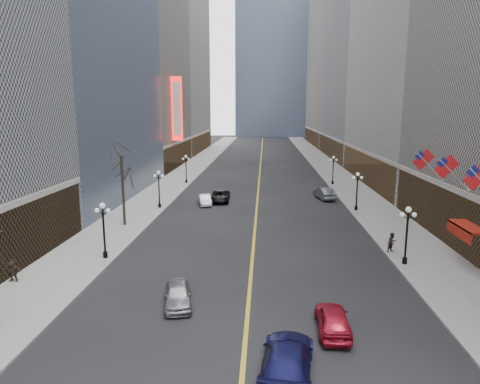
# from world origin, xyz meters

# --- Properties ---
(sidewalk_east) EXTENTS (6.00, 230.00, 0.15)m
(sidewalk_east) POSITION_xyz_m (14.00, 70.00, 0.07)
(sidewalk_east) COLOR gray
(sidewalk_east) RESTS_ON ground
(sidewalk_west) EXTENTS (6.00, 230.00, 0.15)m
(sidewalk_west) POSITION_xyz_m (-14.00, 70.00, 0.07)
(sidewalk_west) COLOR gray
(sidewalk_west) RESTS_ON ground
(lane_line) EXTENTS (0.25, 200.00, 0.02)m
(lane_line) POSITION_xyz_m (0.00, 80.00, 0.01)
(lane_line) COLOR gold
(lane_line) RESTS_ON ground
(bldg_east_c) EXTENTS (26.60, 40.60, 48.80)m
(bldg_east_c) POSITION_xyz_m (29.88, 106.00, 24.18)
(bldg_east_c) COLOR #959598
(bldg_east_c) RESTS_ON ground
(bldg_east_d) EXTENTS (26.60, 46.60, 62.80)m
(bldg_east_d) POSITION_xyz_m (29.90, 149.00, 31.17)
(bldg_east_d) COLOR gray
(bldg_east_d) RESTS_ON ground
(bldg_west_c) EXTENTS (26.60, 30.60, 50.80)m
(bldg_west_c) POSITION_xyz_m (-29.88, 87.00, 25.19)
(bldg_west_c) COLOR gray
(bldg_west_c) RESTS_ON ground
(bldg_west_d) EXTENTS (26.60, 38.60, 72.80)m
(bldg_west_d) POSITION_xyz_m (-29.92, 121.00, 36.17)
(bldg_west_d) COLOR silver
(bldg_west_d) RESTS_ON ground
(streetlamp_east_1) EXTENTS (1.26, 0.44, 4.52)m
(streetlamp_east_1) POSITION_xyz_m (11.80, 30.00, 2.90)
(streetlamp_east_1) COLOR black
(streetlamp_east_1) RESTS_ON sidewalk_east
(streetlamp_east_2) EXTENTS (1.26, 0.44, 4.52)m
(streetlamp_east_2) POSITION_xyz_m (11.80, 48.00, 2.90)
(streetlamp_east_2) COLOR black
(streetlamp_east_2) RESTS_ON sidewalk_east
(streetlamp_east_3) EXTENTS (1.26, 0.44, 4.52)m
(streetlamp_east_3) POSITION_xyz_m (11.80, 66.00, 2.90)
(streetlamp_east_3) COLOR black
(streetlamp_east_3) RESTS_ON sidewalk_east
(streetlamp_west_1) EXTENTS (1.26, 0.44, 4.52)m
(streetlamp_west_1) POSITION_xyz_m (-11.80, 30.00, 2.90)
(streetlamp_west_1) COLOR black
(streetlamp_west_1) RESTS_ON sidewalk_west
(streetlamp_west_2) EXTENTS (1.26, 0.44, 4.52)m
(streetlamp_west_2) POSITION_xyz_m (-11.80, 48.00, 2.90)
(streetlamp_west_2) COLOR black
(streetlamp_west_2) RESTS_ON sidewalk_west
(streetlamp_west_3) EXTENTS (1.26, 0.44, 4.52)m
(streetlamp_west_3) POSITION_xyz_m (-11.80, 66.00, 2.90)
(streetlamp_west_3) COLOR black
(streetlamp_west_3) RESTS_ON sidewalk_west
(flag_3) EXTENTS (2.87, 0.12, 2.87)m
(flag_3) POSITION_xyz_m (15.31, 27.00, 7.29)
(flag_3) COLOR #B2B2B7
(flag_3) RESTS_ON ground
(flag_4) EXTENTS (2.87, 0.12, 2.87)m
(flag_4) POSITION_xyz_m (15.31, 32.00, 7.29)
(flag_4) COLOR #B2B2B7
(flag_4) RESTS_ON ground
(flag_5) EXTENTS (2.87, 0.12, 2.87)m
(flag_5) POSITION_xyz_m (15.31, 37.00, 7.29)
(flag_5) COLOR #B2B2B7
(flag_5) RESTS_ON ground
(awning_c) EXTENTS (1.40, 4.00, 0.93)m
(awning_c) POSITION_xyz_m (16.11, 30.00, 3.08)
(awning_c) COLOR maroon
(awning_c) RESTS_ON ground
(theatre_marquee) EXTENTS (2.00, 0.55, 12.00)m
(theatre_marquee) POSITION_xyz_m (-15.88, 80.00, 12.00)
(theatre_marquee) COLOR red
(theatre_marquee) RESTS_ON ground
(tree_west_far) EXTENTS (3.60, 3.60, 7.92)m
(tree_west_far) POSITION_xyz_m (-13.50, 40.00, 6.24)
(tree_west_far) COLOR #2D231C
(tree_west_far) RESTS_ON sidewalk_west
(car_nb_near) EXTENTS (2.46, 4.34, 1.39)m
(car_nb_near) POSITION_xyz_m (-4.34, 22.26, 0.70)
(car_nb_near) COLOR #95979C
(car_nb_near) RESTS_ON ground
(car_nb_mid) EXTENTS (2.34, 4.21, 1.31)m
(car_nb_mid) POSITION_xyz_m (-6.60, 50.44, 0.66)
(car_nb_mid) COLOR silver
(car_nb_mid) RESTS_ON ground
(car_nb_far) EXTENTS (2.53, 5.24, 1.44)m
(car_nb_far) POSITION_xyz_m (-4.84, 52.41, 0.72)
(car_nb_far) COLOR black
(car_nb_far) RESTS_ON ground
(car_sb_near) EXTENTS (2.96, 5.88, 1.64)m
(car_sb_near) POSITION_xyz_m (2.00, 15.40, 0.82)
(car_sb_near) COLOR #121344
(car_sb_near) RESTS_ON ground
(car_sb_mid) EXTENTS (1.83, 4.28, 1.44)m
(car_sb_mid) POSITION_xyz_m (4.69, 19.54, 0.72)
(car_sb_mid) COLOR maroon
(car_sb_mid) RESTS_ON ground
(car_sb_far) EXTENTS (2.64, 5.06, 1.59)m
(car_sb_far) POSITION_xyz_m (9.00, 54.94, 0.79)
(car_sb_far) COLOR #53585B
(car_sb_far) RESTS_ON ground
(ped_east_walk) EXTENTS (0.92, 0.81, 1.67)m
(ped_east_walk) POSITION_xyz_m (11.60, 32.75, 0.99)
(ped_east_walk) COLOR black
(ped_east_walk) RESTS_ON sidewalk_east
(ped_west_far) EXTENTS (1.47, 0.45, 1.58)m
(ped_west_far) POSITION_xyz_m (-16.40, 24.93, 0.94)
(ped_west_far) COLOR #32251C
(ped_west_far) RESTS_ON sidewalk_west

